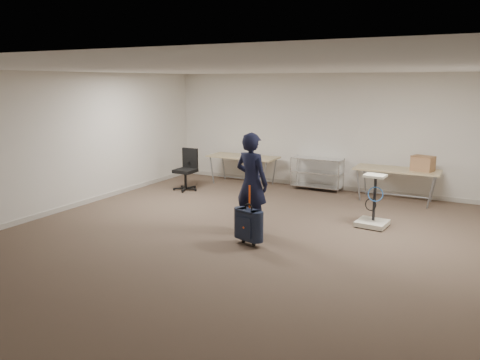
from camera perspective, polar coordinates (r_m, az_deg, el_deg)
The scene contains 10 objects.
ground at distance 7.88m, azimuth -0.61°, elevation -7.41°, with size 9.00×9.00×0.00m, color #49392C.
room_shell at distance 9.05m, azimuth 3.56°, elevation -4.52°, with size 8.00×9.00×9.00m.
folding_table_left at distance 11.97m, azimuth 0.37°, elevation 2.68°, with size 1.80×0.75×0.73m.
folding_table_right at distance 10.79m, azimuth 18.58°, elevation 1.01°, with size 1.80×0.75×0.73m.
wire_shelf at distance 11.51m, azimuth 9.37°, elevation 0.94°, with size 1.22×0.47×0.80m.
person at distance 8.15m, azimuth 1.42°, elevation -0.32°, with size 0.64×0.42×1.76m, color black.
suitcase at distance 7.59m, azimuth 1.06°, elevation -5.49°, with size 0.41×0.30×0.99m.
office_chair at distance 11.49m, azimuth -6.54°, elevation 0.31°, with size 0.61×0.61×1.01m.
equipment_cart at distance 8.89m, azimuth 15.88°, elevation -3.89°, with size 0.57×0.57×0.97m.
cardboard_box at distance 10.71m, azimuth 21.40°, elevation 1.89°, with size 0.43×0.32×0.32m, color #9E7C49.
Camera 1 is at (3.54, -6.54, 2.63)m, focal length 35.00 mm.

